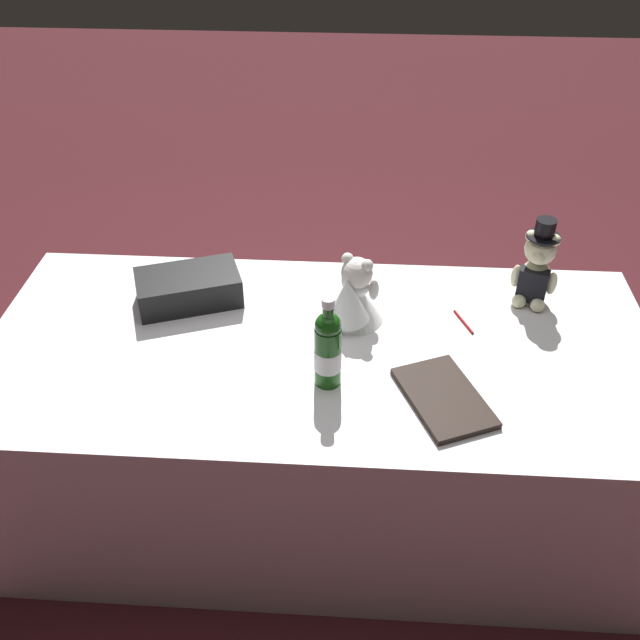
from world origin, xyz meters
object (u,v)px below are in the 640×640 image
Objects in this scene: teddy_bear_groom at (536,269)px; champagne_bottle at (328,348)px; gift_case_black at (189,288)px; teddy_bear_bride at (354,296)px; signing_pen at (463,321)px; guestbook at (444,397)px.

teddy_bear_groom is 1.03× the size of champagne_bottle.
teddy_bear_groom is 1.13m from gift_case_black.
teddy_bear_groom is at bearing 3.51° from gift_case_black.
gift_case_black is at bearing -176.49° from teddy_bear_groom.
teddy_bear_bride is 0.37m from signing_pen.
gift_case_black is (-0.54, 0.08, -0.05)m from teddy_bear_bride.
champagne_bottle is at bearing -143.53° from signing_pen.
guestbook is (0.33, -0.06, -0.12)m from champagne_bottle.
signing_pen is 0.33× the size of gift_case_black.
signing_pen is at bearing 53.18° from guestbook.
champagne_bottle is 0.53m from signing_pen.
teddy_bear_bride is at bearing -8.30° from gift_case_black.
teddy_bear_groom reaches higher than teddy_bear_bride.
teddy_bear_bride is 0.63× the size of gift_case_black.
teddy_bear_bride is 0.45m from guestbook.
champagne_bottle is (-0.06, -0.29, 0.03)m from teddy_bear_bride.
guestbook is at bearing -9.85° from champagne_bottle.
signing_pen is (0.42, 0.31, -0.12)m from champagne_bottle.
champagne_bottle reaches higher than gift_case_black.
signing_pen is at bearing 2.74° from teddy_bear_bride.
guestbook is (-0.32, -0.50, -0.12)m from teddy_bear_groom.
teddy_bear_groom is at bearing 33.94° from guestbook.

